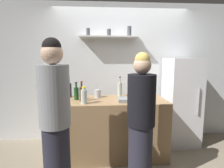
% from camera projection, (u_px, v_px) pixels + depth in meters
% --- Properties ---
extents(back_wall_assembly, '(4.80, 0.32, 2.60)m').
position_uv_depth(back_wall_assembly, '(121.00, 72.00, 3.60)').
color(back_wall_assembly, white).
rests_on(back_wall_assembly, ground).
extents(refrigerator, '(0.56, 0.60, 1.58)m').
position_uv_depth(refrigerator, '(181.00, 102.00, 3.36)').
color(refrigerator, white).
rests_on(refrigerator, ground).
extents(counter, '(1.69, 0.70, 0.93)m').
position_uv_depth(counter, '(112.00, 128.00, 2.97)').
color(counter, '#9E7A51').
rests_on(counter, ground).
extents(baking_pan, '(0.34, 0.24, 0.05)m').
position_uv_depth(baking_pan, '(129.00, 100.00, 2.80)').
color(baking_pan, gray).
rests_on(baking_pan, counter).
extents(utensil_holder, '(0.11, 0.11, 0.20)m').
position_uv_depth(utensil_holder, '(98.00, 94.00, 3.05)').
color(utensil_holder, '#B2B2B7').
rests_on(utensil_holder, counter).
extents(wine_bottle_pale_glass, '(0.08, 0.08, 0.34)m').
position_uv_depth(wine_bottle_pale_glass, '(120.00, 89.00, 3.09)').
color(wine_bottle_pale_glass, '#B2BFB2').
rests_on(wine_bottle_pale_glass, counter).
extents(wine_bottle_amber_glass, '(0.07, 0.07, 0.31)m').
position_uv_depth(wine_bottle_amber_glass, '(82.00, 93.00, 2.79)').
color(wine_bottle_amber_glass, '#472814').
rests_on(wine_bottle_amber_glass, counter).
extents(wine_bottle_green_glass, '(0.07, 0.07, 0.28)m').
position_uv_depth(wine_bottle_green_glass, '(76.00, 93.00, 2.88)').
color(wine_bottle_green_glass, '#19471E').
rests_on(wine_bottle_green_glass, counter).
extents(wine_bottle_dark_glass, '(0.08, 0.08, 0.34)m').
position_uv_depth(wine_bottle_dark_glass, '(69.00, 90.00, 3.06)').
color(wine_bottle_dark_glass, black).
rests_on(wine_bottle_dark_glass, counter).
extents(water_bottle_plastic, '(0.09, 0.09, 0.25)m').
position_uv_depth(water_bottle_plastic, '(84.00, 96.00, 2.64)').
color(water_bottle_plastic, silver).
rests_on(water_bottle_plastic, counter).
extents(person_grey_hoodie, '(0.34, 0.34, 1.80)m').
position_uv_depth(person_grey_hoodie, '(55.00, 121.00, 2.02)').
color(person_grey_hoodie, '#262633').
rests_on(person_grey_hoodie, ground).
extents(person_blonde, '(0.34, 0.34, 1.66)m').
position_uv_depth(person_blonde, '(141.00, 122.00, 2.24)').
color(person_blonde, '#262633').
rests_on(person_blonde, ground).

